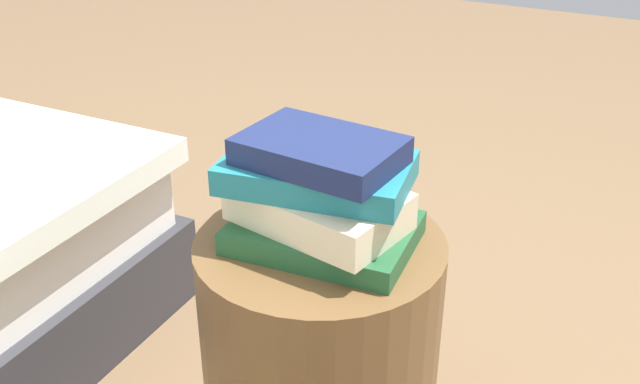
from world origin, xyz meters
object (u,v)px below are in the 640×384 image
side_table (320,365)px  book_forest (324,233)px  book_cream (318,206)px  book_teal (317,172)px  book_navy (319,152)px

side_table → book_forest: size_ratio=1.81×
side_table → book_cream: bearing=78.1°
book_teal → book_cream: bearing=111.8°
book_navy → book_cream: bearing=42.3°
book_teal → book_forest: bearing=142.0°
book_cream → book_navy: book_navy is taller
book_forest → book_teal: bearing=-33.8°
side_table → book_cream: (0.00, 0.01, 0.33)m
book_cream → book_forest: bearing=-135.5°
side_table → book_forest: bearing=179.3°
book_forest → book_teal: size_ratio=0.99×
book_teal → book_navy: size_ratio=1.22×
side_table → book_teal: bearing=-42.1°
book_teal → book_navy: (-0.01, 0.01, 0.04)m
book_forest → book_navy: book_navy is taller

